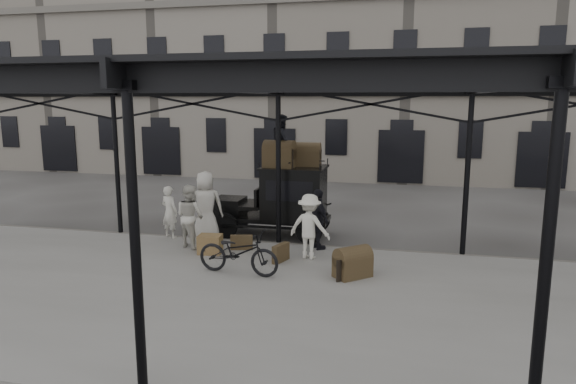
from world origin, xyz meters
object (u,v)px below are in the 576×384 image
Objects in this scene: bicycle at (238,252)px; steamer_trunk_roof_near at (279,156)px; porter_official at (318,219)px; steamer_trunk_platform at (353,264)px; porter_left at (170,212)px; taxi at (284,198)px.

bicycle is 4.23m from steamer_trunk_roof_near.
porter_official is at bearing -39.11° from steamer_trunk_roof_near.
bicycle reaches higher than steamer_trunk_platform.
porter_left is 3.96m from bicycle.
porter_left is 0.93× the size of porter_official.
porter_left reaches higher than steamer_trunk_platform.
taxi is 4.09m from bicycle.
bicycle is (2.98, -2.59, -0.25)m from porter_left.
porter_left is (-3.11, -1.46, -0.28)m from taxi.
porter_official is 0.83× the size of bicycle.
steamer_trunk_roof_near reaches higher than steamer_trunk_platform.
porter_official is at bearing -51.08° from taxi.
steamer_trunk_platform is (1.17, -2.02, -0.53)m from porter_official.
porter_left is at bearing -152.54° from steamer_trunk_roof_near.
taxi is at bearing 4.54° from bicycle.
porter_official is (1.33, -1.64, -0.22)m from taxi.
porter_left is 1.89× the size of steamer_trunk_platform.
bicycle is at bearing 157.95° from porter_left.
steamer_trunk_roof_near is at bearing 84.39° from steamer_trunk_platform.
taxi reaches higher than porter_left.
steamer_trunk_roof_near reaches higher than bicycle.
taxi is 3.98× the size of steamer_trunk_roof_near.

